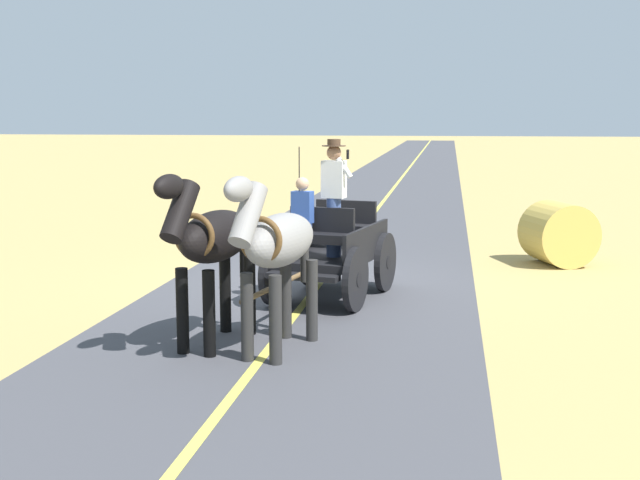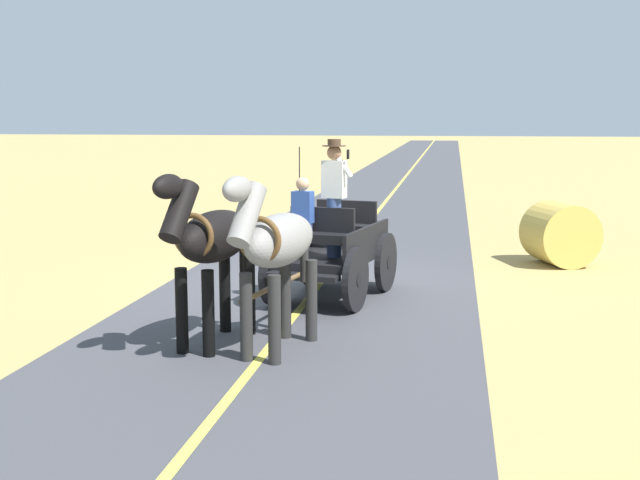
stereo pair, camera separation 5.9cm
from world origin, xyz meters
TOP-DOWN VIEW (x-y plane):
  - ground_plane at (0.00, 0.00)m, footprint 200.00×200.00m
  - road_surface at (0.00, 0.00)m, footprint 5.23×160.00m
  - road_centre_stripe at (0.00, 0.00)m, footprint 0.12×160.00m
  - horse_drawn_carriage at (-0.34, 1.05)m, footprint 1.89×4.51m
  - horse_near_side at (-0.13, 4.10)m, footprint 0.90×2.15m
  - horse_off_side at (0.71, 3.92)m, footprint 0.89×2.15m
  - hay_bale at (-4.25, -2.58)m, footprint 1.50×1.44m

SIDE VIEW (x-z plane):
  - ground_plane at x=0.00m, z-range 0.00..0.00m
  - road_surface at x=0.00m, z-range 0.00..0.01m
  - road_centre_stripe at x=0.00m, z-range 0.01..0.01m
  - hay_bale at x=-4.25m, z-range 0.00..1.20m
  - horse_drawn_carriage at x=-0.34m, z-range -0.43..2.07m
  - horse_near_side at x=-0.13m, z-range 0.22..2.43m
  - horse_off_side at x=0.71m, z-range 0.22..2.43m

